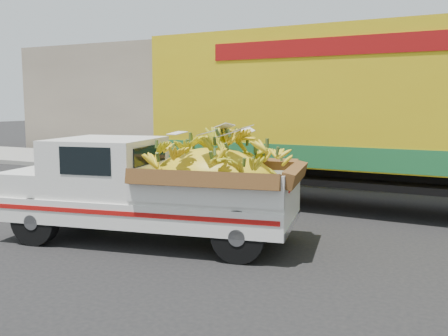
% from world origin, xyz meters
% --- Properties ---
extents(ground, '(100.00, 100.00, 0.00)m').
position_xyz_m(ground, '(0.00, 0.00, 0.00)').
color(ground, black).
rests_on(ground, ground).
extents(curb, '(60.00, 0.25, 0.15)m').
position_xyz_m(curb, '(0.00, 6.05, 0.07)').
color(curb, gray).
rests_on(curb, ground).
extents(sidewalk, '(60.00, 4.00, 0.14)m').
position_xyz_m(sidewalk, '(0.00, 8.15, 0.07)').
color(sidewalk, gray).
rests_on(sidewalk, ground).
extents(building_left, '(18.00, 6.00, 5.00)m').
position_xyz_m(building_left, '(-8.00, 14.05, 2.50)').
color(building_left, gray).
rests_on(building_left, ground).
extents(pickup_truck, '(5.05, 2.58, 1.69)m').
position_xyz_m(pickup_truck, '(-1.21, -0.43, 0.91)').
color(pickup_truck, black).
rests_on(pickup_truck, ground).
extents(semi_trailer, '(12.03, 2.96, 3.80)m').
position_xyz_m(semi_trailer, '(2.43, 3.60, 2.12)').
color(semi_trailer, black).
rests_on(semi_trailer, ground).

